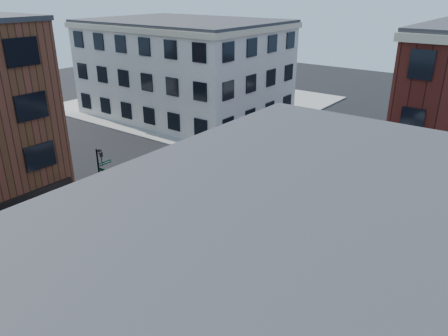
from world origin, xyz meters
TOP-DOWN VIEW (x-y plane):
  - ground at (0.00, 0.00)m, footprint 120.00×120.00m
  - sidewalk_nw at (-21.00, 21.00)m, footprint 30.00×30.00m
  - building_nw at (-19.00, 16.00)m, footprint 22.00×16.00m
  - tree_near at (7.56, 9.98)m, footprint 2.69×2.69m
  - tree_far at (7.56, 15.98)m, footprint 2.43×2.43m
  - signal_pole at (-6.72, -6.68)m, footprint 1.29×1.24m
  - box_truck at (9.18, -4.98)m, footprint 7.20×2.50m
  - traffic_cone at (-5.70, -5.57)m, footprint 0.56×0.56m

SIDE VIEW (x-z plane):
  - ground at x=0.00m, z-range 0.00..0.00m
  - sidewalk_nw at x=-21.00m, z-range 0.00..0.15m
  - traffic_cone at x=-5.70m, z-range -0.01..0.78m
  - box_truck at x=9.18m, z-range 0.06..3.28m
  - signal_pole at x=-6.72m, z-range 0.56..5.16m
  - tree_far at x=7.56m, z-range 0.84..4.91m
  - tree_near at x=7.56m, z-range 0.91..5.41m
  - building_nw at x=-19.00m, z-range 0.00..11.00m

